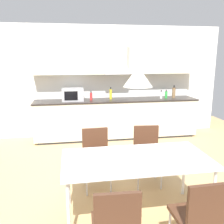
{
  "coord_description": "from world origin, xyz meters",
  "views": [
    {
      "loc": [
        -0.33,
        -3.48,
        1.91
      ],
      "look_at": [
        0.34,
        0.49,
        1.0
      ],
      "focal_mm": 40.0,
      "sensor_mm": 36.0,
      "label": 1
    }
  ],
  "objects_px": {
    "bottle_brown": "(174,93)",
    "chair_far_left": "(96,152)",
    "bottle_red": "(91,96)",
    "pendant_lamp": "(138,77)",
    "bottle_yellow": "(111,94)",
    "chair_near_right": "(201,214)",
    "dining_table": "(136,161)",
    "chair_near_left": "(116,223)",
    "bottle_white": "(161,95)",
    "chair_far_right": "(147,149)",
    "microwave": "(73,95)",
    "bottle_green": "(166,95)"
  },
  "relations": [
    {
      "from": "dining_table",
      "to": "chair_near_left",
      "type": "bearing_deg",
      "value": -115.66
    },
    {
      "from": "bottle_brown",
      "to": "chair_near_left",
      "type": "relative_size",
      "value": 0.34
    },
    {
      "from": "bottle_brown",
      "to": "chair_far_left",
      "type": "relative_size",
      "value": 0.34
    },
    {
      "from": "bottle_red",
      "to": "chair_far_right",
      "type": "relative_size",
      "value": 0.24
    },
    {
      "from": "chair_far_right",
      "to": "microwave",
      "type": "bearing_deg",
      "value": 115.49
    },
    {
      "from": "dining_table",
      "to": "pendant_lamp",
      "type": "relative_size",
      "value": 5.3
    },
    {
      "from": "pendant_lamp",
      "to": "bottle_yellow",
      "type": "bearing_deg",
      "value": 86.14
    },
    {
      "from": "bottle_yellow",
      "to": "bottle_red",
      "type": "height_order",
      "value": "bottle_yellow"
    },
    {
      "from": "microwave",
      "to": "bottle_red",
      "type": "height_order",
      "value": "microwave"
    },
    {
      "from": "microwave",
      "to": "chair_near_left",
      "type": "height_order",
      "value": "microwave"
    },
    {
      "from": "bottle_red",
      "to": "bottle_green",
      "type": "relative_size",
      "value": 1.03
    },
    {
      "from": "bottle_white",
      "to": "chair_near_left",
      "type": "distance_m",
      "value": 4.23
    },
    {
      "from": "pendant_lamp",
      "to": "bottle_red",
      "type": "bearing_deg",
      "value": 94.79
    },
    {
      "from": "bottle_green",
      "to": "chair_far_left",
      "type": "bearing_deg",
      "value": -131.19
    },
    {
      "from": "pendant_lamp",
      "to": "bottle_green",
      "type": "bearing_deg",
      "value": 62.82
    },
    {
      "from": "chair_far_left",
      "to": "dining_table",
      "type": "bearing_deg",
      "value": -64.39
    },
    {
      "from": "chair_near_left",
      "to": "microwave",
      "type": "bearing_deg",
      "value": 94.25
    },
    {
      "from": "chair_far_left",
      "to": "chair_near_left",
      "type": "bearing_deg",
      "value": -90.03
    },
    {
      "from": "chair_near_left",
      "to": "pendant_lamp",
      "type": "distance_m",
      "value": 1.46
    },
    {
      "from": "microwave",
      "to": "chair_near_right",
      "type": "distance_m",
      "value": 4.0
    },
    {
      "from": "chair_far_right",
      "to": "bottle_brown",
      "type": "bearing_deg",
      "value": 58.65
    },
    {
      "from": "chair_near_left",
      "to": "chair_far_left",
      "type": "height_order",
      "value": "same"
    },
    {
      "from": "bottle_red",
      "to": "bottle_white",
      "type": "bearing_deg",
      "value": -1.59
    },
    {
      "from": "bottle_green",
      "to": "bottle_yellow",
      "type": "bearing_deg",
      "value": 176.7
    },
    {
      "from": "chair_near_right",
      "to": "pendant_lamp",
      "type": "height_order",
      "value": "pendant_lamp"
    },
    {
      "from": "chair_near_right",
      "to": "bottle_brown",
      "type": "bearing_deg",
      "value": 70.45
    },
    {
      "from": "bottle_green",
      "to": "chair_near_right",
      "type": "height_order",
      "value": "bottle_green"
    },
    {
      "from": "bottle_yellow",
      "to": "bottle_brown",
      "type": "height_order",
      "value": "bottle_brown"
    },
    {
      "from": "bottle_red",
      "to": "bottle_green",
      "type": "xyz_separation_m",
      "value": [
        1.8,
        -0.03,
        -0.0
      ]
    },
    {
      "from": "dining_table",
      "to": "chair_near_left",
      "type": "relative_size",
      "value": 1.95
    },
    {
      "from": "bottle_yellow",
      "to": "chair_far_left",
      "type": "bearing_deg",
      "value": -104.57
    },
    {
      "from": "dining_table",
      "to": "pendant_lamp",
      "type": "distance_m",
      "value": 0.98
    },
    {
      "from": "chair_near_right",
      "to": "chair_far_right",
      "type": "xyz_separation_m",
      "value": [
        0.01,
        1.61,
        0.0
      ]
    },
    {
      "from": "bottle_red",
      "to": "chair_far_right",
      "type": "xyz_separation_m",
      "value": [
        0.64,
        -2.24,
        -0.47
      ]
    },
    {
      "from": "bottle_yellow",
      "to": "chair_near_right",
      "type": "height_order",
      "value": "bottle_yellow"
    },
    {
      "from": "microwave",
      "to": "chair_far_right",
      "type": "distance_m",
      "value": 2.52
    },
    {
      "from": "chair_far_left",
      "to": "bottle_green",
      "type": "bearing_deg",
      "value": 48.81
    },
    {
      "from": "bottle_white",
      "to": "chair_far_right",
      "type": "height_order",
      "value": "bottle_white"
    },
    {
      "from": "bottle_brown",
      "to": "pendant_lamp",
      "type": "height_order",
      "value": "pendant_lamp"
    },
    {
      "from": "bottle_red",
      "to": "chair_near_left",
      "type": "relative_size",
      "value": 0.24
    },
    {
      "from": "dining_table",
      "to": "chair_far_right",
      "type": "distance_m",
      "value": 0.91
    },
    {
      "from": "chair_near_right",
      "to": "bottle_white",
      "type": "bearing_deg",
      "value": 74.82
    },
    {
      "from": "bottle_red",
      "to": "pendant_lamp",
      "type": "distance_m",
      "value": 3.13
    },
    {
      "from": "bottle_red",
      "to": "dining_table",
      "type": "xyz_separation_m",
      "value": [
        0.25,
        -3.04,
        -0.29
      ]
    },
    {
      "from": "microwave",
      "to": "chair_near_right",
      "type": "height_order",
      "value": "microwave"
    },
    {
      "from": "bottle_brown",
      "to": "chair_near_right",
      "type": "bearing_deg",
      "value": -109.55
    },
    {
      "from": "bottle_red",
      "to": "chair_near_left",
      "type": "xyz_separation_m",
      "value": [
        -0.13,
        -3.84,
        -0.47
      ]
    },
    {
      "from": "microwave",
      "to": "bottle_brown",
      "type": "distance_m",
      "value": 2.41
    },
    {
      "from": "bottle_white",
      "to": "chair_far_left",
      "type": "relative_size",
      "value": 0.23
    },
    {
      "from": "bottle_brown",
      "to": "chair_far_right",
      "type": "relative_size",
      "value": 0.34
    }
  ]
}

